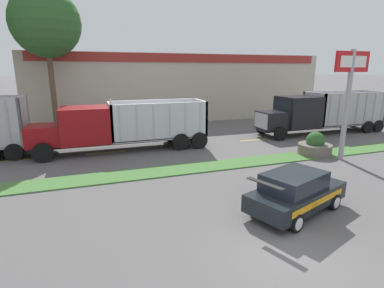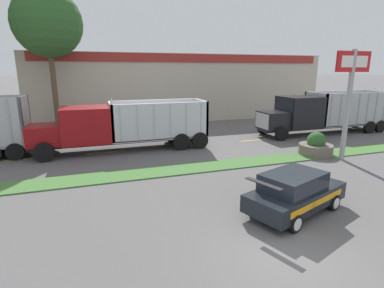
{
  "view_description": "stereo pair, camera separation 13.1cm",
  "coord_description": "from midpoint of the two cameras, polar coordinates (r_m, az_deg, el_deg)",
  "views": [
    {
      "loc": [
        -5.11,
        -6.25,
        5.11
      ],
      "look_at": [
        -0.31,
        7.5,
        1.51
      ],
      "focal_mm": 28.0,
      "sensor_mm": 36.0,
      "label": 1
    },
    {
      "loc": [
        -4.99,
        -6.29,
        5.11
      ],
      "look_at": [
        -0.31,
        7.5,
        1.51
      ],
      "focal_mm": 28.0,
      "sensor_mm": 36.0,
      "label": 2
    }
  ],
  "objects": [
    {
      "name": "centre_line_7",
      "position": [
        29.92,
        29.71,
        2.23
      ],
      "size": [
        2.4,
        0.14,
        0.01
      ],
      "primitive_type": "cube",
      "color": "yellow",
      "rests_on": "ground_plane"
    },
    {
      "name": "dump_truck_lead",
      "position": [
        26.17,
        21.4,
        5.29
      ],
      "size": [
        11.32,
        2.84,
        3.37
      ],
      "color": "black",
      "rests_on": "ground_plane"
    },
    {
      "name": "ground_plane",
      "position": [
        9.54,
        17.43,
        -19.21
      ],
      "size": [
        600.0,
        600.0,
        0.0
      ],
      "primitive_type": "plane",
      "color": "#5B5959"
    },
    {
      "name": "rally_car",
      "position": [
        11.66,
        18.83,
        -8.59
      ],
      "size": [
        4.42,
        3.0,
        1.6
      ],
      "color": "black",
      "rests_on": "ground_plane"
    },
    {
      "name": "centre_line_3",
      "position": [
        19.85,
        -16.3,
        -1.58
      ],
      "size": [
        2.4,
        0.14,
        0.01
      ],
      "primitive_type": "cube",
      "color": "yellow",
      "rests_on": "ground_plane"
    },
    {
      "name": "tree_behind_centre",
      "position": [
        27.49,
        -26.37,
        21.06
      ],
      "size": [
        5.28,
        5.28,
        12.64
      ],
      "color": "brown",
      "rests_on": "ground_plane"
    },
    {
      "name": "centre_line_2",
      "position": [
        20.36,
        -31.63,
        -2.75
      ],
      "size": [
        2.4,
        0.14,
        0.01
      ],
      "primitive_type": "cube",
      "color": "yellow",
      "rests_on": "ground_plane"
    },
    {
      "name": "dump_truck_mid",
      "position": [
        19.83,
        -16.38,
        2.96
      ],
      "size": [
        11.1,
        2.84,
        3.44
      ],
      "color": "black",
      "rests_on": "ground_plane"
    },
    {
      "name": "centre_line_6",
      "position": [
        26.13,
        21.86,
        1.61
      ],
      "size": [
        2.4,
        0.14,
        0.01
      ],
      "primitive_type": "cube",
      "color": "yellow",
      "rests_on": "ground_plane"
    },
    {
      "name": "centre_line_5",
      "position": [
        22.98,
        11.61,
        0.77
      ],
      "size": [
        2.4,
        0.14,
        0.01
      ],
      "primitive_type": "cube",
      "color": "yellow",
      "rests_on": "ground_plane"
    },
    {
      "name": "stone_planter",
      "position": [
        19.99,
        22.18,
        -0.43
      ],
      "size": [
        2.01,
        2.01,
        1.44
      ],
      "color": "#6B6056",
      "rests_on": "ground_plane"
    },
    {
      "name": "centre_line_4",
      "position": [
        20.79,
        -1.3,
        -0.33
      ],
      "size": [
        2.4,
        0.14,
        0.01
      ],
      "primitive_type": "cube",
      "color": "yellow",
      "rests_on": "ground_plane"
    },
    {
      "name": "grass_verge",
      "position": [
        16.03,
        0.13,
        -4.58
      ],
      "size": [
        120.0,
        1.66,
        0.06
      ],
      "primitive_type": "cube",
      "color": "#477538",
      "rests_on": "ground_plane"
    },
    {
      "name": "store_building_backdrop",
      "position": [
        35.69,
        -3.69,
        11.03
      ],
      "size": [
        30.08,
        12.1,
        6.68
      ],
      "color": "#BCB29E",
      "rests_on": "ground_plane"
    },
    {
      "name": "store_sign_post",
      "position": [
        19.05,
        27.59,
        9.73
      ],
      "size": [
        2.24,
        0.28,
        6.21
      ],
      "color": "#9E9EA3",
      "rests_on": "ground_plane"
    }
  ]
}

